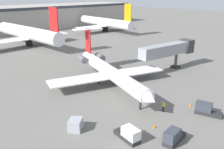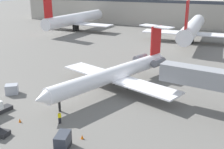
% 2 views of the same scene
% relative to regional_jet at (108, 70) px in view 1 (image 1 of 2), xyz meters
% --- Properties ---
extents(ground_plane, '(400.00, 400.00, 0.10)m').
position_rel_regional_jet_xyz_m(ground_plane, '(2.88, -0.99, -3.04)').
color(ground_plane, '#66635E').
extents(regional_jet, '(24.42, 30.16, 9.89)m').
position_rel_regional_jet_xyz_m(regional_jet, '(0.00, 0.00, 0.00)').
color(regional_jet, white).
rests_on(regional_jet, ground_plane).
extents(jet_bridge, '(16.56, 5.11, 6.70)m').
position_rel_regional_jet_xyz_m(jet_bridge, '(17.56, -3.10, 2.00)').
color(jet_bridge, gray).
rests_on(jet_bridge, ground_plane).
extents(ground_crew_marshaller, '(0.46, 0.47, 1.69)m').
position_rel_regional_jet_xyz_m(ground_crew_marshaller, '(-1.95, -14.87, -2.13)').
color(ground_crew_marshaller, black).
rests_on(ground_crew_marshaller, ground_plane).
extents(baggage_tug_lead, '(2.44, 4.23, 1.90)m').
position_rel_regional_jet_xyz_m(baggage_tug_lead, '(1.94, -20.03, -2.15)').
color(baggage_tug_lead, '#262628').
rests_on(baggage_tug_lead, ground_plane).
extents(baggage_tug_trailing, '(4.12, 1.80, 1.90)m').
position_rel_regional_jet_xyz_m(baggage_tug_trailing, '(-8.26, -20.65, -2.15)').
color(baggage_tug_trailing, '#262628').
rests_on(baggage_tug_trailing, ground_plane).
extents(baggage_tug_spare, '(1.98, 4.16, 1.90)m').
position_rel_regional_jet_xyz_m(baggage_tug_spare, '(-11.85, -16.41, -2.15)').
color(baggage_tug_spare, '#262628').
rests_on(baggage_tug_spare, ground_plane).
extents(cargo_container_uld, '(2.64, 2.59, 1.62)m').
position_rel_regional_jet_xyz_m(cargo_container_uld, '(-15.29, -9.59, -2.18)').
color(cargo_container_uld, '#999EA8').
rests_on(cargo_container_uld, ground_plane).
extents(traffic_cone_near, '(0.36, 0.36, 0.55)m').
position_rel_regional_jet_xyz_m(traffic_cone_near, '(2.75, -17.00, -2.72)').
color(traffic_cone_near, orange).
rests_on(traffic_cone_near, ground_plane).
extents(traffic_cone_mid, '(0.36, 0.36, 0.55)m').
position_rel_regional_jet_xyz_m(traffic_cone_mid, '(-7.07, -16.87, -2.72)').
color(traffic_cone_mid, orange).
rests_on(traffic_cone_mid, ground_plane).
extents(parked_airliner_west_mid, '(30.81, 36.57, 13.76)m').
position_rel_regional_jet_xyz_m(parked_airliner_west_mid, '(5.55, 45.61, 1.48)').
color(parked_airliner_west_mid, white).
rests_on(parked_airliner_west_mid, ground_plane).
extents(parked_airliner_centre, '(29.39, 34.75, 13.21)m').
position_rel_regional_jet_xyz_m(parked_airliner_centre, '(46.21, 50.71, 1.21)').
color(parked_airliner_centre, white).
rests_on(parked_airliner_centre, ground_plane).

